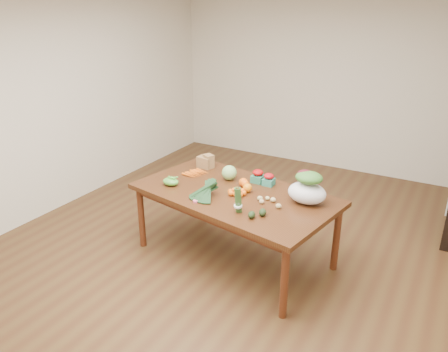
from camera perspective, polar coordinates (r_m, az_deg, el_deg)
The scene contains 23 objects.
floor at distance 4.89m, azimuth 1.45°, elevation -9.30°, with size 6.00×6.00×0.00m, color #51371B.
room_walls at distance 4.34m, azimuth 1.63°, elevation 6.10°, with size 5.02×6.02×2.70m.
dining_table at distance 4.54m, azimuth 1.37°, elevation -6.45°, with size 1.99×1.11×0.75m, color #43260F.
paper_bag at distance 5.00m, azimuth -2.49°, elevation 1.97°, with size 0.22×0.19×0.16m, color olive, non-canonical shape.
cabbage at distance 4.65m, azimuth 0.69°, elevation 0.43°, with size 0.16×0.16×0.16m, color #A2CA74.
strawberry_basket_a at distance 4.61m, azimuth 4.44°, elevation -0.16°, with size 0.12×0.12×0.11m, color #B40D0C, non-canonical shape.
strawberry_basket_b at distance 4.55m, azimuth 5.86°, elevation -0.59°, with size 0.11×0.11×0.10m, color red, non-canonical shape.
orange_a at distance 4.50m, azimuth 2.54°, elevation -0.83°, with size 0.09×0.09×0.09m, color orange.
orange_b at distance 4.48m, azimuth 2.77°, elevation -1.02°, with size 0.08×0.08×0.08m, color orange.
orange_c at distance 4.37m, azimuth 3.08°, elevation -1.57°, with size 0.09×0.09×0.09m, color orange.
mandarin_cluster at distance 4.31m, azimuth 1.64°, elevation -1.93°, with size 0.18×0.18×0.08m, color orange, non-canonical shape.
carrots at distance 4.82m, azimuth -3.66°, elevation 0.36°, with size 0.22×0.24×0.03m, color orange, non-canonical shape.
snap_pea_bag at distance 4.56m, azimuth -6.98°, elevation -0.73°, with size 0.18×0.13×0.08m, color green.
kale_bunch at distance 4.21m, azimuth -2.83°, elevation -2.01°, with size 0.32×0.40×0.16m, color black, non-canonical shape.
asparagus_bundle at distance 3.92m, azimuth 1.86°, elevation -3.14°, with size 0.08×0.08×0.25m, color #4A7E39, non-canonical shape.
potato_a at distance 4.20m, azimuth 4.73°, elevation -2.93°, with size 0.06×0.05×0.05m, color tan.
potato_b at distance 4.15m, azimuth 4.93°, elevation -3.34°, with size 0.05×0.04×0.04m, color tan.
potato_c at distance 4.19m, azimuth 6.43°, elevation -3.10°, with size 0.05×0.05×0.05m, color #D9BF7D.
potato_d at distance 4.23m, azimuth 5.70°, elevation -2.90°, with size 0.04×0.04×0.04m, color #D7C77C.
potato_e at distance 4.07m, azimuth 7.14°, elevation -3.91°, with size 0.06×0.05×0.05m, color tan.
avocado_a at distance 3.87m, azimuth 3.63°, elevation -5.07°, with size 0.06×0.09×0.06m, color black.
avocado_b at distance 3.92m, azimuth 5.07°, elevation -4.74°, with size 0.07×0.10×0.07m, color black.
salad_bag at distance 4.17m, azimuth 10.81°, elevation -1.68°, with size 0.37×0.28×0.29m, color silver, non-canonical shape.
Camera 1 is at (1.95, -3.69, 2.55)m, focal length 35.00 mm.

